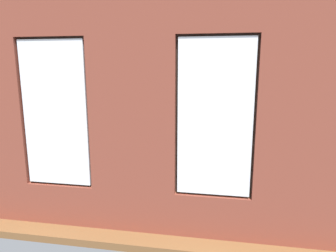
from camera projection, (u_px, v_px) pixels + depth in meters
The scene contains 19 objects.
ground_plane at pixel (169, 166), 6.73m from camera, with size 7.23×6.29×0.10m, color brown.
brick_wall_with_windows at pixel (132, 101), 3.72m from camera, with size 6.63×0.30×3.46m.
white_wall_right at pixel (25, 86), 6.75m from camera, with size 0.10×5.29×3.46m, color white.
couch_by_window at pixel (100, 184), 4.75m from camera, with size 1.86×0.87×0.80m.
couch_left at pixel (292, 154), 6.32m from camera, with size 0.89×1.97×0.80m.
coffee_table at pixel (175, 149), 6.57m from camera, with size 1.43×0.88×0.42m.
cup_ceramic at pixel (179, 147), 6.41m from camera, with size 0.08×0.08×0.09m, color silver.
candle_jar at pixel (194, 143), 6.63m from camera, with size 0.08×0.08×0.13m, color #B7333D.
remote_silver at pixel (168, 145), 6.70m from camera, with size 0.05×0.17×0.02m, color #B2B2B7.
remote_gray at pixel (155, 147), 6.50m from camera, with size 0.05×0.17×0.02m, color #59595B.
media_console at pixel (50, 146), 7.29m from camera, with size 1.22×0.42×0.53m, color black.
tv_flatscreen at pixel (49, 122), 7.17m from camera, with size 0.99×0.20×0.66m.
papasan_chair at pixel (143, 128), 8.59m from camera, with size 1.01×1.01×0.66m.
potted_plant_mid_room_small at pixel (205, 140), 7.33m from camera, with size 0.35×0.35×0.59m.
potted_plant_foreground_right at pixel (94, 113), 9.04m from camera, with size 1.12×1.10×1.42m.
potted_plant_near_tv at pixel (44, 140), 6.07m from camera, with size 1.04×0.99×1.34m.
potted_plant_between_couches at pixel (186, 163), 4.48m from camera, with size 1.01×0.97×1.30m.
potted_plant_by_left_couch at pixel (263, 137), 7.77m from camera, with size 0.40×0.40×0.53m.
potted_plant_corner_near_left at pixel (282, 122), 8.19m from camera, with size 0.68×0.68×1.03m.
Camera 1 is at (-1.09, 6.33, 2.16)m, focal length 32.00 mm.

